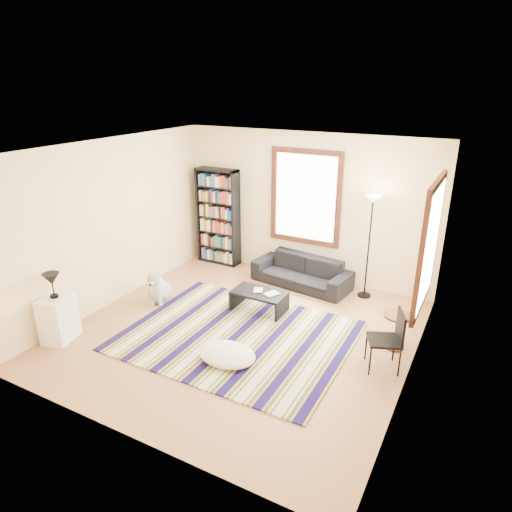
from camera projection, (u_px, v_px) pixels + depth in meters
The scene contains 21 objects.
floor at pixel (241, 335), 7.11m from camera, with size 5.00×5.00×0.10m, color #9F6848.
ceiling at pixel (238, 146), 6.05m from camera, with size 5.00×5.00×0.10m, color white.
wall_back at pixel (307, 207), 8.68m from camera, with size 5.00×0.10×2.80m, color #FEE0AB.
wall_front at pixel (110, 327), 4.49m from camera, with size 5.00×0.10×2.80m, color #FEE0AB.
wall_left at pixel (109, 223), 7.70m from camera, with size 0.10×5.00×2.80m, color #FEE0AB.
wall_right at pixel (424, 283), 5.46m from camera, with size 0.10×5.00×2.80m, color #FEE0AB.
window_back at pixel (305, 197), 8.54m from camera, with size 1.20×0.06×1.60m, color white.
window_right at pixel (430, 246), 6.08m from camera, with size 0.06×1.20×1.60m, color white.
rug at pixel (237, 335), 6.98m from camera, with size 3.34×2.67×0.02m, color #130C40.
sofa at pixel (302, 272), 8.61m from camera, with size 1.87×0.73×0.55m, color black.
bookshelf at pixel (218, 217), 9.45m from camera, with size 0.90×0.30×2.00m, color black.
coffee_table at pixel (259, 301), 7.67m from camera, with size 0.90×0.50×0.36m, color black.
book_a at pixel (254, 290), 7.64m from camera, with size 0.20×0.15×0.02m, color beige.
book_b at pixel (269, 292), 7.57m from camera, with size 0.17×0.23×0.02m, color beige.
floor_cushion at pixel (227, 354), 6.34m from camera, with size 0.84×0.63×0.21m, color white.
floor_lamp at pixel (369, 248), 7.93m from camera, with size 0.30×0.30×1.86m, color black, non-canonical shape.
side_table at pixel (396, 331), 6.59m from camera, with size 0.40×0.40×0.54m, color #471D11.
folding_chair at pixel (384, 340), 6.07m from camera, with size 0.42×0.40×0.86m, color black.
white_cabinet at pixel (58, 318), 6.78m from camera, with size 0.38×0.50×0.70m, color white.
table_lamp at pixel (52, 285), 6.59m from camera, with size 0.24×0.24×0.38m, color black, non-canonical shape.
dog at pixel (160, 285), 7.96m from camera, with size 0.45×0.62×0.62m, color silver, non-canonical shape.
Camera 1 is at (3.12, -5.33, 3.69)m, focal length 32.00 mm.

